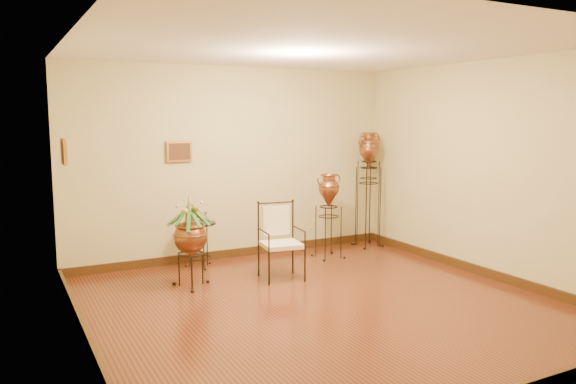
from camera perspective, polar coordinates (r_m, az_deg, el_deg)
name	(u,v)px	position (r m, az deg, el deg)	size (l,w,h in m)	color
ground	(322,305)	(6.38, 3.50, -11.38)	(5.00, 5.00, 0.00)	maroon
room_shell	(323,149)	(6.04, 3.55, 4.36)	(5.02, 5.02, 2.81)	#D1C687
amphora_tall	(368,188)	(9.08, 8.16, 0.41)	(0.38, 0.38, 1.86)	black
amphora_mid	(368,190)	(9.09, 8.16, 0.20)	(0.45, 0.45, 1.81)	black
amphora_short	(329,215)	(8.31, 4.14, -2.38)	(0.45, 0.45, 1.27)	black
planter_urn	(190,233)	(6.94, -9.90, -4.13)	(0.80, 0.80, 1.21)	black
armchair	(281,241)	(7.21, -0.68, -5.05)	(0.62, 0.58, 0.98)	black
side_table	(200,244)	(7.90, -8.93, -5.23)	(0.54, 0.54, 0.80)	black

